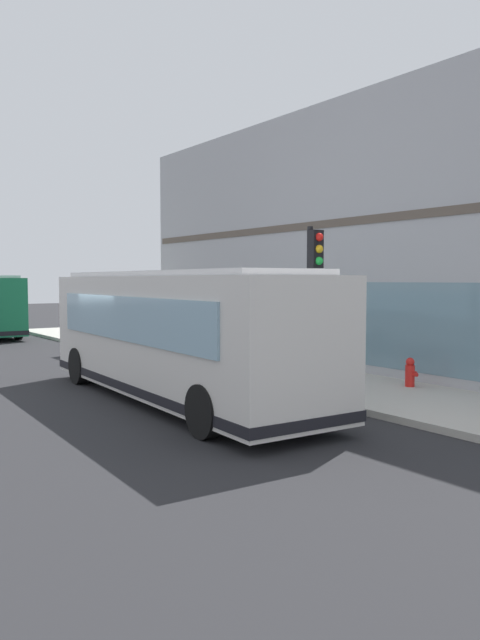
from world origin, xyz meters
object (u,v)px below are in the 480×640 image
city_bus_nearside (175,336)px  traffic_light_near_corner (313,277)px  pedestrian_near_hydrant (252,334)px  fire_hydrant (410,372)px  pedestrian_walking_along_curb (190,330)px

city_bus_nearside → traffic_light_near_corner: traffic_light_near_corner is taller
traffic_light_near_corner → pedestrian_near_hydrant: bearing=68.5°
traffic_light_near_corner → pedestrian_near_hydrant: (2.08, 5.30, -1.85)m
city_bus_nearside → pedestrian_near_hydrant: (4.92, 3.63, -0.47)m
fire_hydrant → city_bus_nearside: bearing=155.3°
city_bus_nearside → fire_hydrant: bearing=-24.7°
city_bus_nearside → fire_hydrant: 6.06m
fire_hydrant → pedestrian_walking_along_curb: size_ratio=0.42×
traffic_light_near_corner → pedestrian_walking_along_curb: size_ratio=2.25×
city_bus_nearside → pedestrian_near_hydrant: city_bus_nearside is taller
traffic_light_near_corner → fire_hydrant: bearing=-17.6°
fire_hydrant → pedestrian_walking_along_curb: bearing=103.9°
fire_hydrant → pedestrian_near_hydrant: (-0.51, 6.12, 0.57)m
pedestrian_near_hydrant → pedestrian_walking_along_curb: bearing=131.4°
city_bus_nearside → pedestrian_walking_along_curb: city_bus_nearside is taller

